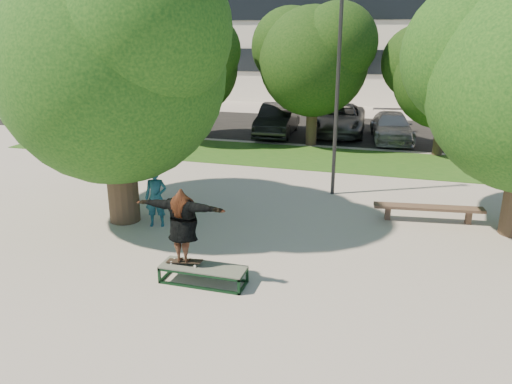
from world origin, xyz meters
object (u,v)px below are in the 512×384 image
(bench, at_px, (428,209))
(car_grey, at_px, (339,119))
(grind_box, at_px, (203,275))
(car_dark, at_px, (277,120))
(tree_left, at_px, (110,56))
(car_silver_a, at_px, (169,116))
(bystander, at_px, (156,197))
(car_silver_b, at_px, (392,127))
(lamppost, at_px, (337,96))

(bench, height_order, car_grey, car_grey)
(grind_box, height_order, car_dark, car_dark)
(grind_box, distance_m, car_dark, 15.66)
(tree_left, distance_m, car_silver_a, 13.74)
(car_dark, distance_m, car_grey, 3.17)
(bystander, relative_size, car_silver_a, 0.37)
(bench, bearing_deg, car_silver_b, 89.55)
(bench, distance_m, car_silver_b, 10.87)
(lamppost, xyz_separation_m, car_silver_a, (-9.90, 8.50, -2.40))
(grind_box, bearing_deg, tree_left, 141.32)
(car_grey, bearing_deg, lamppost, -87.16)
(car_grey, relative_size, car_silver_b, 1.21)
(tree_left, height_order, car_dark, tree_left)
(bystander, bearing_deg, car_dark, 73.24)
(grind_box, height_order, bystander, bystander)
(bystander, bearing_deg, lamppost, 28.47)
(lamppost, xyz_separation_m, car_silver_b, (1.51, 9.06, -2.51))
(car_dark, bearing_deg, bystander, -94.33)
(bystander, height_order, car_silver_b, bystander)
(bench, bearing_deg, grind_box, -140.20)
(bystander, distance_m, bench, 7.43)
(car_grey, distance_m, car_silver_b, 2.76)
(car_grey, bearing_deg, car_silver_b, -22.08)
(bench, relative_size, car_silver_a, 0.67)
(lamppost, xyz_separation_m, bystander, (-4.15, -4.11, -2.35))
(lamppost, xyz_separation_m, car_dark, (-4.03, 8.72, -2.38))
(car_dark, xyz_separation_m, car_silver_b, (5.54, 0.33, -0.13))
(car_silver_a, relative_size, car_silver_b, 0.99)
(lamppost, bearing_deg, car_silver_a, 139.36)
(grind_box, relative_size, car_silver_b, 0.41)
(car_silver_b, bearing_deg, lamppost, -107.40)
(car_dark, bearing_deg, car_grey, 18.67)
(lamppost, relative_size, car_silver_a, 1.39)
(bench, bearing_deg, tree_left, -172.72)
(tree_left, relative_size, grind_box, 3.95)
(car_grey, bearing_deg, tree_left, -110.32)
(lamppost, relative_size, car_dark, 1.30)
(grind_box, height_order, car_silver_b, car_silver_b)
(tree_left, distance_m, grind_box, 6.22)
(car_dark, relative_size, car_silver_b, 1.06)
(grind_box, relative_size, car_grey, 0.34)
(bench, distance_m, car_grey, 12.33)
(bystander, xyz_separation_m, car_silver_a, (-5.75, 12.61, -0.06))
(grind_box, bearing_deg, lamppost, 75.57)
(tree_left, distance_m, car_silver_b, 15.12)
(lamppost, distance_m, bench, 4.35)
(tree_left, relative_size, lamppost, 1.16)
(car_silver_a, bearing_deg, car_dark, -2.04)
(grind_box, relative_size, bench, 0.61)
(bystander, height_order, car_silver_a, bystander)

